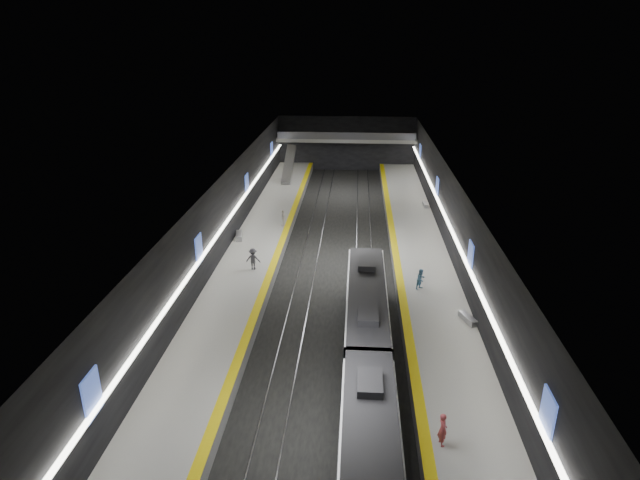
# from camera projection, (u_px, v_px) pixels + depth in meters

# --- Properties ---
(ground) EXTENTS (70.00, 70.00, 0.00)m
(ground) POSITION_uv_depth(u_px,v_px,m) (336.00, 265.00, 48.03)
(ground) COLOR black
(ground) RESTS_ON ground
(ceiling) EXTENTS (20.00, 70.00, 0.04)m
(ceiling) POSITION_uv_depth(u_px,v_px,m) (337.00, 178.00, 45.09)
(ceiling) COLOR beige
(ceiling) RESTS_ON wall_left
(wall_left) EXTENTS (0.04, 70.00, 8.00)m
(wall_left) POSITION_uv_depth(u_px,v_px,m) (224.00, 220.00, 47.22)
(wall_left) COLOR black
(wall_left) RESTS_ON ground
(wall_right) EXTENTS (0.04, 70.00, 8.00)m
(wall_right) POSITION_uv_depth(u_px,v_px,m) (453.00, 226.00, 45.91)
(wall_right) COLOR black
(wall_right) RESTS_ON ground
(wall_back) EXTENTS (20.00, 0.04, 8.00)m
(wall_back) POSITION_uv_depth(u_px,v_px,m) (347.00, 144.00, 79.04)
(wall_back) COLOR black
(wall_back) RESTS_ON ground
(platform_left) EXTENTS (5.00, 70.00, 1.00)m
(platform_left) POSITION_uv_depth(u_px,v_px,m) (254.00, 257.00, 48.34)
(platform_left) COLOR slate
(platform_left) RESTS_ON ground
(tile_surface_left) EXTENTS (5.00, 70.00, 0.02)m
(tile_surface_left) POSITION_uv_depth(u_px,v_px,m) (253.00, 252.00, 48.15)
(tile_surface_left) COLOR #ABABA6
(tile_surface_left) RESTS_ON platform_left
(tactile_strip_left) EXTENTS (0.60, 70.00, 0.02)m
(tactile_strip_left) POSITION_uv_depth(u_px,v_px,m) (278.00, 253.00, 48.00)
(tactile_strip_left) COLOR yellow
(tactile_strip_left) RESTS_ON platform_left
(platform_right) EXTENTS (5.00, 70.00, 1.00)m
(platform_right) POSITION_uv_depth(u_px,v_px,m) (421.00, 262.00, 47.35)
(platform_right) COLOR slate
(platform_right) RESTS_ON ground
(tile_surface_right) EXTENTS (5.00, 70.00, 0.02)m
(tile_surface_right) POSITION_uv_depth(u_px,v_px,m) (421.00, 257.00, 47.16)
(tile_surface_right) COLOR #ABABA6
(tile_surface_right) RESTS_ON platform_right
(tactile_strip_right) EXTENTS (0.60, 70.00, 0.02)m
(tactile_strip_right) POSITION_uv_depth(u_px,v_px,m) (396.00, 256.00, 47.31)
(tactile_strip_right) COLOR yellow
(tactile_strip_right) RESTS_ON platform_right
(rails) EXTENTS (6.52, 70.00, 0.12)m
(rails) POSITION_uv_depth(u_px,v_px,m) (336.00, 264.00, 48.01)
(rails) COLOR gray
(rails) RESTS_ON ground
(train) EXTENTS (2.69, 28.93, 3.60)m
(train) POSITION_uv_depth(u_px,v_px,m) (368.00, 377.00, 28.90)
(train) COLOR #0F1439
(train) RESTS_ON ground
(ad_posters) EXTENTS (19.94, 53.50, 2.20)m
(ad_posters) POSITION_uv_depth(u_px,v_px,m) (337.00, 214.00, 47.31)
(ad_posters) COLOR #405CC2
(ad_posters) RESTS_ON wall_left
(cove_light_left) EXTENTS (0.25, 68.60, 0.12)m
(cove_light_left) POSITION_uv_depth(u_px,v_px,m) (226.00, 222.00, 47.28)
(cove_light_left) COLOR white
(cove_light_left) RESTS_ON wall_left
(cove_light_right) EXTENTS (0.25, 68.60, 0.12)m
(cove_light_right) POSITION_uv_depth(u_px,v_px,m) (450.00, 228.00, 45.99)
(cove_light_right) COLOR white
(cove_light_right) RESTS_ON wall_right
(mezzanine_bridge) EXTENTS (20.00, 3.00, 1.50)m
(mezzanine_bridge) POSITION_uv_depth(u_px,v_px,m) (346.00, 139.00, 76.74)
(mezzanine_bridge) COLOR gray
(mezzanine_bridge) RESTS_ON wall_left
(escalator) EXTENTS (1.20, 7.50, 3.92)m
(escalator) POSITION_uv_depth(u_px,v_px,m) (289.00, 164.00, 71.59)
(escalator) COLOR #99999E
(escalator) RESTS_ON platform_left
(bench_left_far) EXTENTS (0.94, 2.13, 0.50)m
(bench_left_far) POSITION_uv_depth(u_px,v_px,m) (239.00, 236.00, 51.26)
(bench_left_far) COLOR #99999E
(bench_left_far) RESTS_ON platform_left
(bench_right_near) EXTENTS (1.09, 1.81, 0.43)m
(bench_right_near) POSITION_uv_depth(u_px,v_px,m) (468.00, 319.00, 36.64)
(bench_right_near) COLOR #99999E
(bench_right_near) RESTS_ON platform_right
(bench_right_far) EXTENTS (0.54, 1.70, 0.41)m
(bench_right_far) POSITION_uv_depth(u_px,v_px,m) (425.00, 205.00, 60.59)
(bench_right_far) COLOR #99999E
(bench_right_far) RESTS_ON platform_right
(passenger_right_a) EXTENTS (0.57, 0.73, 1.78)m
(passenger_right_a) POSITION_uv_depth(u_px,v_px,m) (443.00, 430.00, 25.51)
(passenger_right_a) COLOR #B84549
(passenger_right_a) RESTS_ON platform_right
(passenger_right_b) EXTENTS (1.01, 1.00, 1.65)m
(passenger_right_b) POSITION_uv_depth(u_px,v_px,m) (421.00, 279.00, 41.04)
(passenger_right_b) COLOR teal
(passenger_right_b) RESTS_ON platform_right
(passenger_left_a) EXTENTS (0.66, 1.05, 1.67)m
(passenger_left_a) POSITION_uv_depth(u_px,v_px,m) (283.00, 218.00, 54.38)
(passenger_left_a) COLOR beige
(passenger_left_a) RESTS_ON platform_left
(passenger_left_b) EXTENTS (1.21, 0.73, 1.84)m
(passenger_left_b) POSITION_uv_depth(u_px,v_px,m) (253.00, 259.00, 44.40)
(passenger_left_b) COLOR #3A3A41
(passenger_left_b) RESTS_ON platform_left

